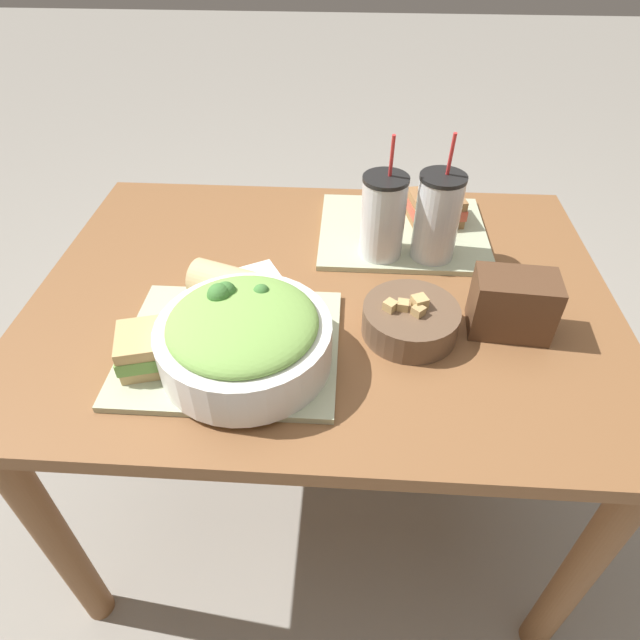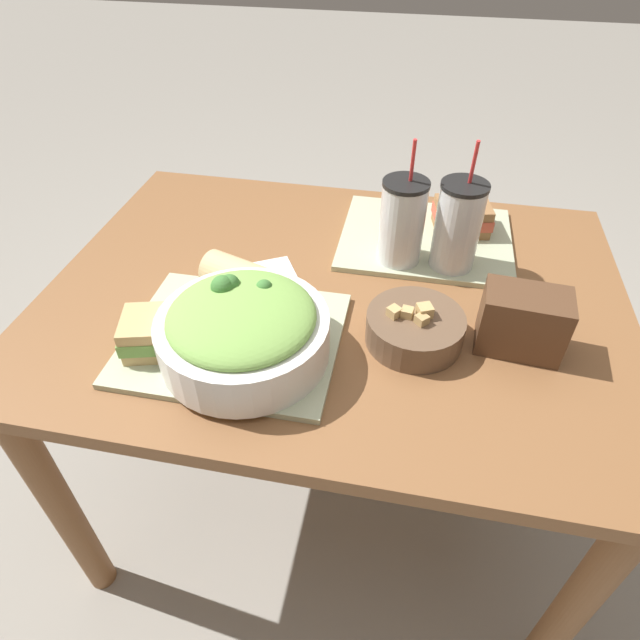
{
  "view_description": "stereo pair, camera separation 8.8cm",
  "coord_description": "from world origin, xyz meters",
  "px_view_note": "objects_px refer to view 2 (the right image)",
  "views": [
    {
      "loc": [
        0.05,
        -0.84,
        1.35
      ],
      "look_at": [
        0.0,
        -0.17,
        0.77
      ],
      "focal_mm": 30.0,
      "sensor_mm": 36.0,
      "label": 1
    },
    {
      "loc": [
        0.13,
        -0.82,
        1.35
      ],
      "look_at": [
        0.0,
        -0.17,
        0.77
      ],
      "focal_mm": 30.0,
      "sensor_mm": 36.0,
      "label": 2
    }
  ],
  "objects_px": {
    "sandwich_near": "(160,332)",
    "drink_cup_dark": "(402,224)",
    "chip_bag": "(522,321)",
    "baguette_near": "(249,281)",
    "soup_bowl": "(415,327)",
    "salad_bowl": "(243,329)",
    "napkin_folded": "(262,275)",
    "drink_cup_red": "(457,228)",
    "sandwich_far": "(462,216)"
  },
  "relations": [
    {
      "from": "sandwich_near",
      "to": "drink_cup_dark",
      "type": "distance_m",
      "value": 0.51
    },
    {
      "from": "chip_bag",
      "to": "baguette_near",
      "type": "bearing_deg",
      "value": -179.05
    },
    {
      "from": "soup_bowl",
      "to": "sandwich_near",
      "type": "height_order",
      "value": "same"
    },
    {
      "from": "salad_bowl",
      "to": "drink_cup_dark",
      "type": "relative_size",
      "value": 1.1
    },
    {
      "from": "sandwich_near",
      "to": "baguette_near",
      "type": "height_order",
      "value": "baguette_near"
    },
    {
      "from": "baguette_near",
      "to": "napkin_folded",
      "type": "bearing_deg",
      "value": 21.39
    },
    {
      "from": "salad_bowl",
      "to": "chip_bag",
      "type": "bearing_deg",
      "value": 14.75
    },
    {
      "from": "drink_cup_red",
      "to": "napkin_folded",
      "type": "height_order",
      "value": "drink_cup_red"
    },
    {
      "from": "sandwich_near",
      "to": "chip_bag",
      "type": "xyz_separation_m",
      "value": [
        0.6,
        0.13,
        0.01
      ]
    },
    {
      "from": "sandwich_near",
      "to": "napkin_folded",
      "type": "bearing_deg",
      "value": 51.74
    },
    {
      "from": "soup_bowl",
      "to": "chip_bag",
      "type": "height_order",
      "value": "chip_bag"
    },
    {
      "from": "drink_cup_dark",
      "to": "baguette_near",
      "type": "bearing_deg",
      "value": -145.4
    },
    {
      "from": "salad_bowl",
      "to": "soup_bowl",
      "type": "xyz_separation_m",
      "value": [
        0.28,
        0.1,
        -0.04
      ]
    },
    {
      "from": "soup_bowl",
      "to": "sandwich_near",
      "type": "xyz_separation_m",
      "value": [
        -0.42,
        -0.11,
        0.01
      ]
    },
    {
      "from": "chip_bag",
      "to": "drink_cup_red",
      "type": "bearing_deg",
      "value": 122.95
    },
    {
      "from": "salad_bowl",
      "to": "sandwich_far",
      "type": "xyz_separation_m",
      "value": [
        0.36,
        0.47,
        -0.02
      ]
    },
    {
      "from": "sandwich_near",
      "to": "drink_cup_dark",
      "type": "relative_size",
      "value": 0.55
    },
    {
      "from": "chip_bag",
      "to": "salad_bowl",
      "type": "bearing_deg",
      "value": -160.77
    },
    {
      "from": "sandwich_near",
      "to": "soup_bowl",
      "type": "bearing_deg",
      "value": -0.36
    },
    {
      "from": "soup_bowl",
      "to": "drink_cup_dark",
      "type": "height_order",
      "value": "drink_cup_dark"
    },
    {
      "from": "soup_bowl",
      "to": "sandwich_near",
      "type": "bearing_deg",
      "value": -165.13
    },
    {
      "from": "drink_cup_dark",
      "to": "drink_cup_red",
      "type": "relative_size",
      "value": 0.98
    },
    {
      "from": "sandwich_near",
      "to": "napkin_folded",
      "type": "xyz_separation_m",
      "value": [
        0.1,
        0.24,
        -0.04
      ]
    },
    {
      "from": "drink_cup_dark",
      "to": "drink_cup_red",
      "type": "bearing_deg",
      "value": 0.0
    },
    {
      "from": "sandwich_near",
      "to": "baguette_near",
      "type": "bearing_deg",
      "value": 41.18
    },
    {
      "from": "soup_bowl",
      "to": "sandwich_far",
      "type": "bearing_deg",
      "value": 78.11
    },
    {
      "from": "sandwich_far",
      "to": "napkin_folded",
      "type": "xyz_separation_m",
      "value": [
        -0.39,
        -0.24,
        -0.04
      ]
    },
    {
      "from": "baguette_near",
      "to": "soup_bowl",
      "type": "bearing_deg",
      "value": -79.88
    },
    {
      "from": "chip_bag",
      "to": "drink_cup_dark",
      "type": "bearing_deg",
      "value": 140.87
    },
    {
      "from": "drink_cup_dark",
      "to": "napkin_folded",
      "type": "bearing_deg",
      "value": -159.68
    },
    {
      "from": "soup_bowl",
      "to": "drink_cup_dark",
      "type": "distance_m",
      "value": 0.25
    },
    {
      "from": "baguette_near",
      "to": "chip_bag",
      "type": "bearing_deg",
      "value": -74.29
    },
    {
      "from": "salad_bowl",
      "to": "chip_bag",
      "type": "distance_m",
      "value": 0.47
    },
    {
      "from": "drink_cup_dark",
      "to": "napkin_folded",
      "type": "distance_m",
      "value": 0.3
    },
    {
      "from": "baguette_near",
      "to": "napkin_folded",
      "type": "distance_m",
      "value": 0.1
    },
    {
      "from": "sandwich_far",
      "to": "drink_cup_red",
      "type": "height_order",
      "value": "drink_cup_red"
    },
    {
      "from": "drink_cup_dark",
      "to": "napkin_folded",
      "type": "height_order",
      "value": "drink_cup_dark"
    },
    {
      "from": "soup_bowl",
      "to": "baguette_near",
      "type": "height_order",
      "value": "baguette_near"
    },
    {
      "from": "drink_cup_red",
      "to": "chip_bag",
      "type": "distance_m",
      "value": 0.25
    },
    {
      "from": "drink_cup_dark",
      "to": "drink_cup_red",
      "type": "xyz_separation_m",
      "value": [
        0.11,
        0.0,
        0.0
      ]
    },
    {
      "from": "chip_bag",
      "to": "sandwich_near",
      "type": "bearing_deg",
      "value": -163.08
    },
    {
      "from": "chip_bag",
      "to": "napkin_folded",
      "type": "height_order",
      "value": "chip_bag"
    },
    {
      "from": "baguette_near",
      "to": "drink_cup_red",
      "type": "height_order",
      "value": "drink_cup_red"
    },
    {
      "from": "baguette_near",
      "to": "drink_cup_dark",
      "type": "xyz_separation_m",
      "value": [
        0.26,
        0.18,
        0.05
      ]
    },
    {
      "from": "soup_bowl",
      "to": "sandwich_far",
      "type": "xyz_separation_m",
      "value": [
        0.08,
        0.37,
        0.01
      ]
    },
    {
      "from": "sandwich_near",
      "to": "baguette_near",
      "type": "relative_size",
      "value": 0.74
    },
    {
      "from": "salad_bowl",
      "to": "drink_cup_red",
      "type": "relative_size",
      "value": 1.07
    },
    {
      "from": "sandwich_far",
      "to": "drink_cup_red",
      "type": "relative_size",
      "value": 0.51
    },
    {
      "from": "drink_cup_dark",
      "to": "sandwich_far",
      "type": "bearing_deg",
      "value": 48.29
    },
    {
      "from": "salad_bowl",
      "to": "soup_bowl",
      "type": "distance_m",
      "value": 0.3
    }
  ]
}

